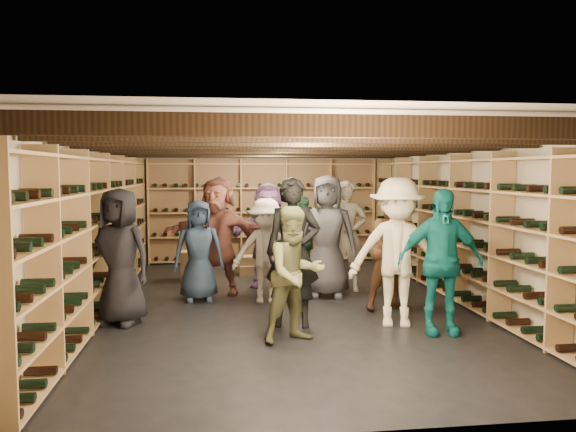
# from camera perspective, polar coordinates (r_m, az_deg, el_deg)

# --- Properties ---
(ground) EXTENTS (8.00, 8.00, 0.00)m
(ground) POSITION_cam_1_polar(r_m,az_deg,el_deg) (8.15, -0.17, -8.94)
(ground) COLOR black
(ground) RESTS_ON ground
(walls) EXTENTS (5.52, 8.02, 2.40)m
(walls) POSITION_cam_1_polar(r_m,az_deg,el_deg) (7.96, -0.17, -0.51)
(walls) COLOR tan
(walls) RESTS_ON ground
(ceiling) EXTENTS (5.50, 8.00, 0.01)m
(ceiling) POSITION_cam_1_polar(r_m,az_deg,el_deg) (7.94, -0.17, 8.15)
(ceiling) COLOR beige
(ceiling) RESTS_ON walls
(ceiling_joists) EXTENTS (5.40, 7.12, 0.18)m
(ceiling_joists) POSITION_cam_1_polar(r_m,az_deg,el_deg) (7.93, -0.17, 7.14)
(ceiling_joists) COLOR black
(ceiling_joists) RESTS_ON ground
(wine_rack_left) EXTENTS (0.32, 7.50, 2.15)m
(wine_rack_left) POSITION_cam_1_polar(r_m,az_deg,el_deg) (8.06, -18.62, -1.57)
(wine_rack_left) COLOR tan
(wine_rack_left) RESTS_ON ground
(wine_rack_right) EXTENTS (0.32, 7.50, 2.15)m
(wine_rack_right) POSITION_cam_1_polar(r_m,az_deg,el_deg) (8.67, 16.93, -1.11)
(wine_rack_right) COLOR tan
(wine_rack_right) RESTS_ON ground
(wine_rack_back) EXTENTS (4.70, 0.30, 2.15)m
(wine_rack_back) POSITION_cam_1_polar(r_m,az_deg,el_deg) (11.76, -2.51, 0.54)
(wine_rack_back) COLOR tan
(wine_rack_back) RESTS_ON ground
(crate_stack_left) EXTENTS (0.55, 0.41, 0.51)m
(crate_stack_left) POSITION_cam_1_polar(r_m,az_deg,el_deg) (9.95, -9.32, -5.02)
(crate_stack_left) COLOR tan
(crate_stack_left) RESTS_ON ground
(crate_stack_right) EXTENTS (0.52, 0.36, 0.34)m
(crate_stack_right) POSITION_cam_1_polar(r_m,az_deg,el_deg) (10.43, -3.72, -5.00)
(crate_stack_right) COLOR tan
(crate_stack_right) RESTS_ON ground
(crate_loose) EXTENTS (0.53, 0.37, 0.17)m
(crate_loose) POSITION_cam_1_polar(r_m,az_deg,el_deg) (10.08, 1.87, -5.82)
(crate_loose) COLOR tan
(crate_loose) RESTS_ON ground
(person_0) EXTENTS (0.98, 0.82, 1.70)m
(person_0) POSITION_cam_1_polar(r_m,az_deg,el_deg) (7.27, -16.73, -3.97)
(person_0) COLOR black
(person_0) RESTS_ON ground
(person_1) EXTENTS (0.74, 0.56, 1.83)m
(person_1) POSITION_cam_1_polar(r_m,az_deg,el_deg) (6.87, 0.52, -3.71)
(person_1) COLOR black
(person_1) RESTS_ON ground
(person_2) EXTENTS (0.90, 0.80, 1.52)m
(person_2) POSITION_cam_1_polar(r_m,az_deg,el_deg) (6.28, 0.73, -5.94)
(person_2) COLOR brown
(person_2) RESTS_ON ground
(person_3) EXTENTS (1.31, 0.94, 1.83)m
(person_3) POSITION_cam_1_polar(r_m,az_deg,el_deg) (7.02, 11.04, -3.64)
(person_3) COLOR beige
(person_3) RESTS_ON ground
(person_4) EXTENTS (1.04, 0.53, 1.71)m
(person_4) POSITION_cam_1_polar(r_m,az_deg,el_deg) (6.81, 15.22, -4.47)
(person_4) COLOR #0E6E6C
(person_4) RESTS_ON ground
(person_5) EXTENTS (1.76, 1.17, 1.82)m
(person_5) POSITION_cam_1_polar(r_m,az_deg,el_deg) (8.78, -7.13, -1.95)
(person_5) COLOR brown
(person_5) RESTS_ON ground
(person_6) EXTENTS (0.76, 0.53, 1.49)m
(person_6) POSITION_cam_1_polar(r_m,az_deg,el_deg) (8.34, -9.07, -3.47)
(person_6) COLOR #223248
(person_6) RESTS_ON ground
(person_7) EXTENTS (0.72, 0.55, 1.76)m
(person_7) POSITION_cam_1_polar(r_m,az_deg,el_deg) (8.96, 6.00, -2.03)
(person_7) COLOR gray
(person_7) RESTS_ON ground
(person_8) EXTENTS (0.91, 0.76, 1.70)m
(person_8) POSITION_cam_1_polar(r_m,az_deg,el_deg) (7.81, 10.84, -3.27)
(person_8) COLOR #4C2C19
(person_8) RESTS_ON ground
(person_9) EXTENTS (1.03, 0.66, 1.51)m
(person_9) POSITION_cam_1_polar(r_m,az_deg,el_deg) (8.13, -2.27, -3.55)
(person_9) COLOR #B9AFA8
(person_9) RESTS_ON ground
(person_10) EXTENTS (0.94, 0.61, 1.50)m
(person_10) POSITION_cam_1_polar(r_m,az_deg,el_deg) (9.34, 1.36, -2.53)
(person_10) COLOR #26533C
(person_10) RESTS_ON ground
(person_11) EXTENTS (1.59, 0.51, 1.72)m
(person_11) POSITION_cam_1_polar(r_m,az_deg,el_deg) (9.26, -2.01, -1.91)
(person_11) COLOR #855B95
(person_11) RESTS_ON ground
(person_12) EXTENTS (1.00, 0.75, 1.85)m
(person_12) POSITION_cam_1_polar(r_m,az_deg,el_deg) (8.51, 3.97, -2.05)
(person_12) COLOR #38373D
(person_12) RESTS_ON ground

